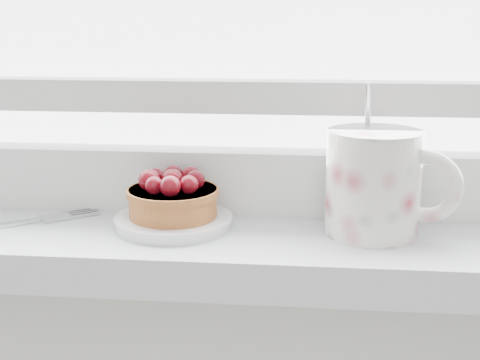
# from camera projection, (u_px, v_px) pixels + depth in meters

# --- Properties ---
(saucer) EXTENTS (0.12, 0.12, 0.01)m
(saucer) POSITION_uv_depth(u_px,v_px,m) (174.00, 222.00, 0.70)
(saucer) COLOR silver
(saucer) RESTS_ON windowsill
(raspberry_tart) EXTENTS (0.10, 0.10, 0.05)m
(raspberry_tart) POSITION_uv_depth(u_px,v_px,m) (173.00, 196.00, 0.70)
(raspberry_tart) COLOR brown
(raspberry_tart) RESTS_ON saucer
(floral_mug) EXTENTS (0.15, 0.12, 0.15)m
(floral_mug) POSITION_uv_depth(u_px,v_px,m) (377.00, 181.00, 0.67)
(floral_mug) COLOR silver
(floral_mug) RESTS_ON windowsill
(fork) EXTENTS (0.17, 0.14, 0.00)m
(fork) POSITION_uv_depth(u_px,v_px,m) (5.00, 225.00, 0.70)
(fork) COLOR silver
(fork) RESTS_ON windowsill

